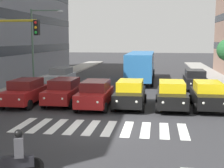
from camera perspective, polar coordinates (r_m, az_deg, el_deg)
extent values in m
plane|color=#2D2D30|center=(15.75, -2.16, -7.98)|extent=(180.00, 180.00, 0.00)
cube|color=slate|center=(39.90, -18.62, 13.36)|extent=(8.67, 21.71, 16.61)
cube|color=black|center=(39.72, -18.29, 6.19)|extent=(8.71, 21.75, 0.90)
cube|color=black|center=(39.77, -18.51, 10.98)|extent=(8.71, 21.75, 0.90)
cube|color=silver|center=(15.56, 12.84, -8.37)|extent=(0.45, 2.80, 0.01)
cube|color=silver|center=(15.51, 9.49, -8.33)|extent=(0.45, 2.80, 0.01)
cube|color=silver|center=(15.52, 6.13, -8.26)|extent=(0.45, 2.80, 0.01)
cube|color=silver|center=(15.57, 2.78, -8.16)|extent=(0.45, 2.80, 0.01)
cube|color=silver|center=(15.68, -0.52, -8.03)|extent=(0.45, 2.80, 0.01)
cube|color=silver|center=(15.84, -3.77, -7.89)|extent=(0.45, 2.80, 0.01)
cube|color=silver|center=(16.04, -6.95, -7.72)|extent=(0.45, 2.80, 0.01)
cube|color=silver|center=(16.30, -10.03, -7.53)|extent=(0.45, 2.80, 0.01)
cube|color=silver|center=(16.60, -13.00, -7.33)|extent=(0.45, 2.80, 0.01)
cube|color=silver|center=(16.94, -15.86, -7.12)|extent=(0.45, 2.80, 0.01)
cube|color=black|center=(20.67, 17.04, -2.41)|extent=(1.80, 4.40, 0.80)
cube|color=yellow|center=(20.76, 17.04, -0.41)|extent=(1.58, 2.46, 0.60)
cylinder|color=black|center=(19.22, 14.98, -4.32)|extent=(0.22, 0.64, 0.64)
cylinder|color=black|center=(22.30, 18.73, -2.78)|extent=(0.22, 0.64, 0.64)
cylinder|color=black|center=(22.05, 14.12, -2.71)|extent=(0.22, 0.64, 0.64)
sphere|color=white|center=(18.48, 16.28, -3.34)|extent=(0.18, 0.18, 0.18)
cube|color=black|center=(20.27, 10.79, -2.39)|extent=(1.80, 4.40, 0.80)
cube|color=yellow|center=(20.35, 10.82, -0.35)|extent=(1.58, 2.46, 0.60)
cylinder|color=black|center=(18.99, 13.66, -4.42)|extent=(0.22, 0.64, 0.64)
cylinder|color=black|center=(18.90, 8.21, -4.33)|extent=(0.22, 0.64, 0.64)
cylinder|color=black|center=(21.83, 12.97, -2.78)|extent=(0.22, 0.64, 0.64)
cylinder|color=black|center=(21.75, 8.23, -2.69)|extent=(0.22, 0.64, 0.64)
sphere|color=white|center=(18.18, 12.89, -3.40)|extent=(0.18, 0.18, 0.18)
sphere|color=white|center=(18.13, 9.25, -3.34)|extent=(0.18, 0.18, 0.18)
cube|color=black|center=(20.33, 3.28, -2.23)|extent=(1.80, 4.40, 0.80)
cube|color=yellow|center=(20.41, 3.35, -0.20)|extent=(1.58, 2.46, 0.60)
cylinder|color=black|center=(18.93, 5.61, -4.27)|extent=(0.22, 0.64, 0.64)
cylinder|color=black|center=(19.09, 0.19, -4.12)|extent=(0.22, 0.64, 0.64)
cylinder|color=black|center=(21.77, 5.98, -2.64)|extent=(0.22, 0.64, 0.64)
cylinder|color=black|center=(21.91, 1.26, -2.53)|extent=(0.22, 0.64, 0.64)
sphere|color=white|center=(18.16, 4.50, -3.23)|extent=(0.18, 0.18, 0.18)
sphere|color=white|center=(18.27, 0.89, -3.14)|extent=(0.18, 0.18, 0.18)
cube|color=maroon|center=(20.21, -3.08, -2.29)|extent=(1.80, 4.40, 0.80)
cube|color=maroon|center=(20.29, -2.99, -0.25)|extent=(1.58, 2.46, 0.60)
cylinder|color=black|center=(18.73, -1.25, -4.36)|extent=(0.22, 0.64, 0.64)
cylinder|color=black|center=(19.10, -6.59, -4.17)|extent=(0.22, 0.64, 0.64)
cylinder|color=black|center=(21.54, 0.04, -2.72)|extent=(0.22, 0.64, 0.64)
cylinder|color=black|center=(21.87, -4.64, -2.58)|extent=(0.22, 0.64, 0.64)
sphere|color=white|center=(18.01, -2.64, -3.31)|extent=(0.18, 0.18, 0.18)
sphere|color=white|center=(18.27, -6.19, -3.19)|extent=(0.18, 0.18, 0.18)
cube|color=maroon|center=(21.50, -8.77, -1.75)|extent=(1.80, 4.40, 0.80)
cube|color=maroon|center=(21.58, -8.66, 0.17)|extent=(1.58, 2.46, 0.60)
cylinder|color=black|center=(19.95, -7.49, -3.66)|extent=(0.22, 0.64, 0.64)
cylinder|color=black|center=(20.51, -12.35, -3.46)|extent=(0.22, 0.64, 0.64)
cylinder|color=black|center=(22.71, -5.50, -2.19)|extent=(0.22, 0.64, 0.64)
cylinder|color=black|center=(23.20, -9.83, -2.05)|extent=(0.22, 0.64, 0.64)
sphere|color=white|center=(19.29, -9.01, -2.64)|extent=(0.18, 0.18, 0.18)
sphere|color=white|center=(19.66, -12.22, -2.52)|extent=(0.18, 0.18, 0.18)
cube|color=maroon|center=(21.78, -15.51, -1.82)|extent=(1.80, 4.40, 0.80)
cube|color=maroon|center=(21.86, -15.37, 0.07)|extent=(1.58, 2.46, 0.60)
cylinder|color=black|center=(20.19, -14.78, -3.72)|extent=(0.22, 0.64, 0.64)
cylinder|color=black|center=(20.96, -19.32, -3.48)|extent=(0.22, 0.64, 0.64)
cylinder|color=black|center=(22.84, -11.94, -2.27)|extent=(0.22, 0.64, 0.64)
cylinder|color=black|center=(23.52, -16.06, -2.12)|extent=(0.22, 0.64, 0.64)
sphere|color=white|center=(19.61, -16.50, -2.70)|extent=(0.18, 0.18, 0.18)
sphere|color=white|center=(20.11, -19.49, -2.57)|extent=(0.18, 0.18, 0.18)
cube|color=#B2B7BC|center=(30.09, -9.29, 1.04)|extent=(1.80, 4.40, 0.80)
cube|color=slate|center=(30.20, -9.21, 2.40)|extent=(1.58, 2.46, 0.60)
cylinder|color=black|center=(28.50, -8.43, -0.14)|extent=(0.22, 0.64, 0.64)
cylinder|color=black|center=(29.07, -11.82, -0.07)|extent=(0.22, 0.64, 0.64)
cylinder|color=black|center=(31.27, -6.90, 0.61)|extent=(0.22, 0.64, 0.64)
cylinder|color=black|center=(31.79, -10.03, 0.67)|extent=(0.22, 0.64, 0.64)
sphere|color=white|center=(27.87, -9.49, 0.65)|extent=(0.18, 0.18, 0.18)
sphere|color=white|center=(28.25, -11.72, 0.69)|extent=(0.18, 0.18, 0.18)
cube|color=black|center=(28.43, 14.87, 0.47)|extent=(1.80, 4.40, 0.80)
cube|color=black|center=(28.54, 14.88, 1.91)|extent=(1.58, 2.46, 0.60)
cylinder|color=black|center=(27.18, 17.07, -0.81)|extent=(0.22, 0.64, 0.64)
cylinder|color=black|center=(26.96, 13.29, -0.74)|extent=(0.22, 0.64, 0.64)
cylinder|color=black|center=(30.02, 16.24, 0.04)|extent=(0.22, 0.64, 0.64)
cylinder|color=black|center=(29.82, 12.82, 0.11)|extent=(0.22, 0.64, 0.64)
sphere|color=white|center=(26.38, 16.64, 0.00)|extent=(0.18, 0.18, 0.18)
sphere|color=white|center=(26.23, 14.15, 0.05)|extent=(0.18, 0.18, 0.18)
cube|color=#286BAD|center=(32.80, 5.27, 3.50)|extent=(2.50, 10.50, 2.50)
cube|color=black|center=(32.76, 5.28, 4.46)|extent=(2.52, 9.87, 0.80)
cylinder|color=black|center=(29.24, 7.29, 0.44)|extent=(0.28, 1.00, 1.00)
cylinder|color=black|center=(29.39, 2.41, 0.54)|extent=(0.28, 1.00, 1.00)
cylinder|color=black|center=(36.01, 7.50, 1.87)|extent=(0.28, 1.00, 1.00)
cylinder|color=black|center=(36.13, 3.53, 1.95)|extent=(0.28, 1.00, 1.00)
cylinder|color=black|center=(10.72, -13.93, -14.41)|extent=(0.60, 0.31, 0.60)
cube|color=#232328|center=(10.67, -17.00, -13.37)|extent=(1.11, 0.63, 0.36)
cube|color=#4C4C51|center=(10.50, -16.56, -10.92)|extent=(0.39, 0.44, 0.64)
sphere|color=black|center=(10.36, -16.66, -8.62)|extent=(0.26, 0.26, 0.26)
cube|color=black|center=(16.38, -13.53, 9.94)|extent=(0.24, 0.28, 0.76)
sphere|color=red|center=(16.25, -13.76, 10.79)|extent=(0.14, 0.14, 0.14)
sphere|color=orange|center=(16.24, -13.73, 9.95)|extent=(0.14, 0.14, 0.14)
sphere|color=green|center=(16.24, -13.70, 9.10)|extent=(0.14, 0.14, 0.14)
cylinder|color=#4C6B56|center=(28.99, -14.24, 6.32)|extent=(0.16, 0.16, 6.87)
cylinder|color=#4C6B56|center=(28.62, -11.99, 12.96)|extent=(2.62, 0.10, 0.10)
ellipsoid|color=#B7BCC1|center=(28.19, -9.42, 12.90)|extent=(0.56, 0.28, 0.20)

